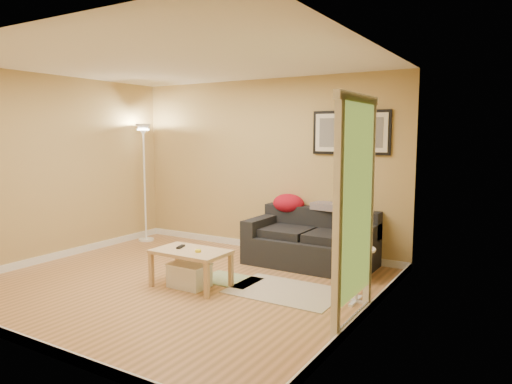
% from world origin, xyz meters
% --- Properties ---
extents(floor, '(4.50, 4.50, 0.00)m').
position_xyz_m(floor, '(0.00, 0.00, 0.00)').
color(floor, tan).
rests_on(floor, ground).
extents(ceiling, '(4.50, 4.50, 0.00)m').
position_xyz_m(ceiling, '(0.00, 0.00, 2.60)').
color(ceiling, white).
rests_on(ceiling, wall_back).
extents(wall_back, '(4.50, 0.00, 4.50)m').
position_xyz_m(wall_back, '(0.00, 2.00, 1.30)').
color(wall_back, tan).
rests_on(wall_back, ground).
extents(wall_front, '(4.50, 0.00, 4.50)m').
position_xyz_m(wall_front, '(0.00, -2.00, 1.30)').
color(wall_front, tan).
rests_on(wall_front, ground).
extents(wall_left, '(0.00, 4.00, 4.00)m').
position_xyz_m(wall_left, '(-2.25, 0.00, 1.30)').
color(wall_left, tan).
rests_on(wall_left, ground).
extents(wall_right, '(0.00, 4.00, 4.00)m').
position_xyz_m(wall_right, '(2.25, 0.00, 1.30)').
color(wall_right, tan).
rests_on(wall_right, ground).
extents(baseboard_back, '(4.50, 0.02, 0.10)m').
position_xyz_m(baseboard_back, '(0.00, 1.99, 0.05)').
color(baseboard_back, white).
rests_on(baseboard_back, ground).
extents(baseboard_front, '(4.50, 0.02, 0.10)m').
position_xyz_m(baseboard_front, '(0.00, -1.99, 0.05)').
color(baseboard_front, white).
rests_on(baseboard_front, ground).
extents(baseboard_left, '(0.02, 4.00, 0.10)m').
position_xyz_m(baseboard_left, '(-2.24, 0.00, 0.05)').
color(baseboard_left, white).
rests_on(baseboard_left, ground).
extents(baseboard_right, '(0.02, 4.00, 0.10)m').
position_xyz_m(baseboard_right, '(2.24, 0.00, 0.05)').
color(baseboard_right, white).
rests_on(baseboard_right, ground).
extents(sofa, '(1.70, 0.90, 0.75)m').
position_xyz_m(sofa, '(1.00, 1.53, 0.38)').
color(sofa, black).
rests_on(sofa, ground).
extents(red_throw, '(0.48, 0.36, 0.28)m').
position_xyz_m(red_throw, '(0.49, 1.87, 0.77)').
color(red_throw, '#BB1130').
rests_on(red_throw, sofa).
extents(plaid_throw, '(0.45, 0.32, 0.10)m').
position_xyz_m(plaid_throw, '(1.11, 1.86, 0.78)').
color(plaid_throw, tan).
rests_on(plaid_throw, sofa).
extents(framed_print_left, '(0.50, 0.04, 0.60)m').
position_xyz_m(framed_print_left, '(1.08, 1.98, 1.80)').
color(framed_print_left, black).
rests_on(framed_print_left, wall_back).
extents(framed_print_right, '(0.50, 0.04, 0.60)m').
position_xyz_m(framed_print_right, '(1.68, 1.98, 1.80)').
color(framed_print_right, black).
rests_on(framed_print_right, wall_back).
extents(area_rug, '(1.25, 0.85, 0.01)m').
position_xyz_m(area_rug, '(1.22, 0.38, 0.01)').
color(area_rug, '#BBAA94').
rests_on(area_rug, ground).
extents(green_runner, '(0.70, 0.50, 0.01)m').
position_xyz_m(green_runner, '(0.44, 0.41, 0.01)').
color(green_runner, '#668C4C').
rests_on(green_runner, ground).
extents(coffee_table, '(1.00, 0.79, 0.44)m').
position_xyz_m(coffee_table, '(0.19, -0.03, 0.22)').
color(coffee_table, tan).
rests_on(coffee_table, ground).
extents(remote_control, '(0.09, 0.17, 0.02)m').
position_xyz_m(remote_control, '(0.01, 0.01, 0.45)').
color(remote_control, black).
rests_on(remote_control, coffee_table).
extents(tape_roll, '(0.07, 0.07, 0.03)m').
position_xyz_m(tape_roll, '(0.33, -0.06, 0.45)').
color(tape_roll, yellow).
rests_on(tape_roll, coffee_table).
extents(storage_bin, '(0.46, 0.34, 0.28)m').
position_xyz_m(storage_bin, '(0.18, -0.04, 0.14)').
color(storage_bin, white).
rests_on(storage_bin, ground).
extents(side_table, '(0.39, 0.39, 0.59)m').
position_xyz_m(side_table, '(2.02, 0.47, 0.30)').
color(side_table, white).
rests_on(side_table, ground).
extents(book_stack, '(0.19, 0.24, 0.07)m').
position_xyz_m(book_stack, '(2.03, 0.47, 0.62)').
color(book_stack, '#4C38A8').
rests_on(book_stack, side_table).
extents(floor_lamp, '(0.25, 0.25, 1.96)m').
position_xyz_m(floor_lamp, '(-2.00, 1.49, 0.93)').
color(floor_lamp, white).
rests_on(floor_lamp, ground).
extents(doorway, '(0.12, 1.01, 2.13)m').
position_xyz_m(doorway, '(2.20, -0.15, 1.02)').
color(doorway, white).
rests_on(doorway, ground).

